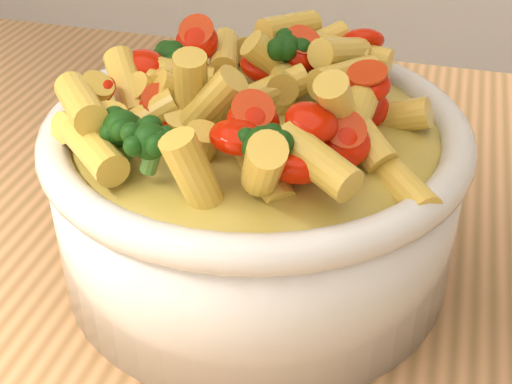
# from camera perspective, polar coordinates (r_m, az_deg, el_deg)

# --- Properties ---
(serving_bowl) EXTENTS (0.25, 0.25, 0.11)m
(serving_bowl) POSITION_cam_1_polar(r_m,az_deg,el_deg) (0.43, 0.00, 0.14)
(serving_bowl) COLOR silver
(serving_bowl) RESTS_ON table
(pasta_salad) EXTENTS (0.19, 0.19, 0.04)m
(pasta_salad) POSITION_cam_1_polar(r_m,az_deg,el_deg) (0.40, 0.00, 8.03)
(pasta_salad) COLOR #F7C24E
(pasta_salad) RESTS_ON serving_bowl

